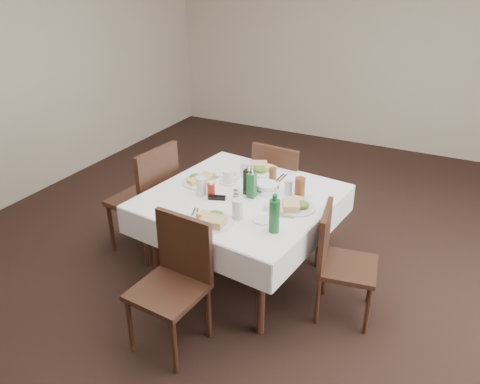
{
  "coord_description": "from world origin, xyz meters",
  "views": [
    {
      "loc": [
        1.28,
        -3.03,
        2.39
      ],
      "look_at": [
        -0.18,
        -0.18,
        0.8
      ],
      "focal_mm": 35.0,
      "sensor_mm": 36.0,
      "label": 1
    }
  ],
  "objects_px": {
    "chair_south": "(176,274)",
    "oil_cruet_dark": "(248,181)",
    "water_e": "(288,187)",
    "chair_north": "(279,184)",
    "bread_basket": "(267,187)",
    "chair_west": "(149,194)",
    "green_bottle": "(274,215)",
    "oil_cruet_green": "(252,184)",
    "coffee_mug": "(229,177)",
    "chair_east": "(337,256)",
    "water_n": "(245,169)",
    "dining_table": "(241,204)",
    "water_s": "(238,209)",
    "ketchup_bottle": "(211,189)",
    "water_w": "(201,186)"
  },
  "relations": [
    {
      "from": "chair_south",
      "to": "oil_cruet_dark",
      "type": "height_order",
      "value": "oil_cruet_dark"
    },
    {
      "from": "water_e",
      "to": "chair_north",
      "type": "bearing_deg",
      "value": 117.84
    },
    {
      "from": "water_e",
      "to": "bread_basket",
      "type": "bearing_deg",
      "value": -172.61
    },
    {
      "from": "chair_west",
      "to": "green_bottle",
      "type": "height_order",
      "value": "green_bottle"
    },
    {
      "from": "oil_cruet_green",
      "to": "coffee_mug",
      "type": "bearing_deg",
      "value": 152.53
    },
    {
      "from": "chair_east",
      "to": "water_n",
      "type": "distance_m",
      "value": 1.07
    },
    {
      "from": "dining_table",
      "to": "oil_cruet_dark",
      "type": "bearing_deg",
      "value": 51.9
    },
    {
      "from": "chair_east",
      "to": "oil_cruet_green",
      "type": "bearing_deg",
      "value": 173.48
    },
    {
      "from": "dining_table",
      "to": "oil_cruet_dark",
      "type": "xyz_separation_m",
      "value": [
        0.04,
        0.05,
        0.19
      ]
    },
    {
      "from": "dining_table",
      "to": "water_s",
      "type": "xyz_separation_m",
      "value": [
        0.14,
        -0.34,
        0.15
      ]
    },
    {
      "from": "water_e",
      "to": "coffee_mug",
      "type": "relative_size",
      "value": 0.74
    },
    {
      "from": "bread_basket",
      "to": "green_bottle",
      "type": "distance_m",
      "value": 0.62
    },
    {
      "from": "water_n",
      "to": "green_bottle",
      "type": "bearing_deg",
      "value": -51.27
    },
    {
      "from": "chair_west",
      "to": "bread_basket",
      "type": "distance_m",
      "value": 1.06
    },
    {
      "from": "dining_table",
      "to": "water_n",
      "type": "xyz_separation_m",
      "value": [
        -0.13,
        0.32,
        0.15
      ]
    },
    {
      "from": "chair_north",
      "to": "coffee_mug",
      "type": "bearing_deg",
      "value": -108.2
    },
    {
      "from": "bread_basket",
      "to": "oil_cruet_green",
      "type": "xyz_separation_m",
      "value": [
        -0.06,
        -0.15,
        0.08
      ]
    },
    {
      "from": "water_s",
      "to": "oil_cruet_dark",
      "type": "distance_m",
      "value": 0.4
    },
    {
      "from": "chair_south",
      "to": "oil_cruet_dark",
      "type": "distance_m",
      "value": 0.94
    },
    {
      "from": "oil_cruet_dark",
      "to": "water_n",
      "type": "bearing_deg",
      "value": 120.86
    },
    {
      "from": "water_s",
      "to": "ketchup_bottle",
      "type": "relative_size",
      "value": 1.13
    },
    {
      "from": "chair_south",
      "to": "green_bottle",
      "type": "bearing_deg",
      "value": 40.76
    },
    {
      "from": "chair_north",
      "to": "coffee_mug",
      "type": "relative_size",
      "value": 5.89
    },
    {
      "from": "oil_cruet_dark",
      "to": "chair_south",
      "type": "bearing_deg",
      "value": -96.99
    },
    {
      "from": "dining_table",
      "to": "chair_west",
      "type": "height_order",
      "value": "chair_west"
    },
    {
      "from": "water_w",
      "to": "ketchup_bottle",
      "type": "xyz_separation_m",
      "value": [
        0.08,
        0.0,
        -0.01
      ]
    },
    {
      "from": "water_s",
      "to": "green_bottle",
      "type": "distance_m",
      "value": 0.3
    },
    {
      "from": "water_w",
      "to": "oil_cruet_green",
      "type": "relative_size",
      "value": 0.57
    },
    {
      "from": "bread_basket",
      "to": "coffee_mug",
      "type": "relative_size",
      "value": 1.22
    },
    {
      "from": "chair_north",
      "to": "bread_basket",
      "type": "relative_size",
      "value": 4.84
    },
    {
      "from": "water_e",
      "to": "chair_east",
      "type": "bearing_deg",
      "value": -27.24
    },
    {
      "from": "chair_south",
      "to": "water_s",
      "type": "height_order",
      "value": "chair_south"
    },
    {
      "from": "chair_west",
      "to": "water_e",
      "type": "relative_size",
      "value": 8.65
    },
    {
      "from": "chair_north",
      "to": "ketchup_bottle",
      "type": "xyz_separation_m",
      "value": [
        -0.2,
        -0.89,
        0.29
      ]
    },
    {
      "from": "water_e",
      "to": "oil_cruet_green",
      "type": "distance_m",
      "value": 0.29
    },
    {
      "from": "dining_table",
      "to": "oil_cruet_green",
      "type": "relative_size",
      "value": 5.9
    },
    {
      "from": "ketchup_bottle",
      "to": "green_bottle",
      "type": "relative_size",
      "value": 0.47
    },
    {
      "from": "water_s",
      "to": "ketchup_bottle",
      "type": "distance_m",
      "value": 0.39
    },
    {
      "from": "water_w",
      "to": "bread_basket",
      "type": "distance_m",
      "value": 0.51
    },
    {
      "from": "dining_table",
      "to": "coffee_mug",
      "type": "xyz_separation_m",
      "value": [
        -0.19,
        0.15,
        0.13
      ]
    },
    {
      "from": "chair_east",
      "to": "water_e",
      "type": "relative_size",
      "value": 7.3
    },
    {
      "from": "dining_table",
      "to": "green_bottle",
      "type": "xyz_separation_m",
      "value": [
        0.44,
        -0.38,
        0.2
      ]
    },
    {
      "from": "chair_east",
      "to": "oil_cruet_dark",
      "type": "bearing_deg",
      "value": 170.98
    },
    {
      "from": "water_s",
      "to": "water_e",
      "type": "xyz_separation_m",
      "value": [
        0.18,
        0.51,
        -0.01
      ]
    },
    {
      "from": "bread_basket",
      "to": "chair_east",
      "type": "bearing_deg",
      "value": -19.16
    },
    {
      "from": "chair_south",
      "to": "chair_west",
      "type": "xyz_separation_m",
      "value": [
        -0.81,
        0.81,
        0.06
      ]
    },
    {
      "from": "chair_north",
      "to": "dining_table",
      "type": "bearing_deg",
      "value": -90.74
    },
    {
      "from": "dining_table",
      "to": "chair_east",
      "type": "distance_m",
      "value": 0.83
    },
    {
      "from": "chair_east",
      "to": "oil_cruet_dark",
      "type": "xyz_separation_m",
      "value": [
        -0.77,
        0.12,
        0.38
      ]
    },
    {
      "from": "chair_east",
      "to": "water_s",
      "type": "distance_m",
      "value": 0.79
    }
  ]
}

